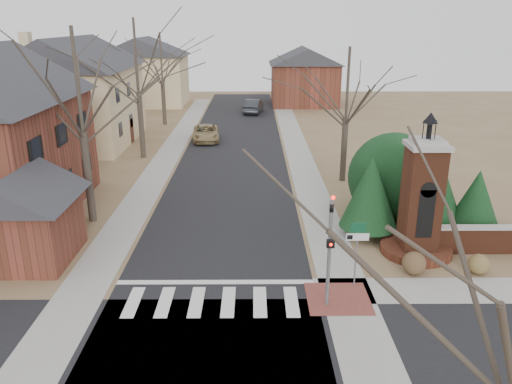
{
  "coord_description": "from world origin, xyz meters",
  "views": [
    {
      "loc": [
        1.56,
        -15.7,
        10.1
      ],
      "look_at": [
        1.68,
        6.0,
        2.62
      ],
      "focal_mm": 35.0,
      "sensor_mm": 36.0,
      "label": 1
    }
  ],
  "objects_px": {
    "brick_gate_monument": "(420,209)",
    "sign_post": "(357,242)",
    "distant_car": "(253,106)",
    "pickup_truck": "(206,133)",
    "traffic_signal_pole": "(330,242)"
  },
  "relations": [
    {
      "from": "traffic_signal_pole",
      "to": "pickup_truck",
      "type": "bearing_deg",
      "value": 104.31
    },
    {
      "from": "distant_car",
      "to": "sign_post",
      "type": "bearing_deg",
      "value": 104.98
    },
    {
      "from": "traffic_signal_pole",
      "to": "sign_post",
      "type": "distance_m",
      "value": 2.02
    },
    {
      "from": "distant_car",
      "to": "brick_gate_monument",
      "type": "bearing_deg",
      "value": 110.66
    },
    {
      "from": "pickup_truck",
      "to": "distant_car",
      "type": "bearing_deg",
      "value": 68.26
    },
    {
      "from": "sign_post",
      "to": "distant_car",
      "type": "bearing_deg",
      "value": 95.76
    },
    {
      "from": "traffic_signal_pole",
      "to": "sign_post",
      "type": "xyz_separation_m",
      "value": [
        1.29,
        1.41,
        -0.64
      ]
    },
    {
      "from": "brick_gate_monument",
      "to": "distant_car",
      "type": "bearing_deg",
      "value": 101.44
    },
    {
      "from": "pickup_truck",
      "to": "distant_car",
      "type": "distance_m",
      "value": 14.51
    },
    {
      "from": "traffic_signal_pole",
      "to": "brick_gate_monument",
      "type": "height_order",
      "value": "brick_gate_monument"
    },
    {
      "from": "brick_gate_monument",
      "to": "distant_car",
      "type": "distance_m",
      "value": 37.35
    },
    {
      "from": "sign_post",
      "to": "distant_car",
      "type": "height_order",
      "value": "sign_post"
    },
    {
      "from": "pickup_truck",
      "to": "distant_car",
      "type": "xyz_separation_m",
      "value": [
        4.21,
        13.89,
        0.12
      ]
    },
    {
      "from": "sign_post",
      "to": "distant_car",
      "type": "relative_size",
      "value": 0.57
    },
    {
      "from": "brick_gate_monument",
      "to": "sign_post",
      "type": "bearing_deg",
      "value": -138.58
    }
  ]
}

